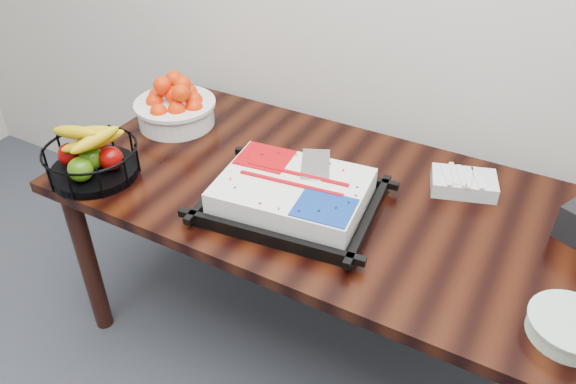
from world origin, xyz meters
The scene contains 6 objects.
table centered at (0.00, 2.00, 0.66)m, with size 1.80×0.90×0.75m.
cake_tray centered at (-0.04, 1.87, 0.80)m, with size 0.57×0.47×0.11m.
tangerine_bowl centered at (-0.71, 2.12, 0.84)m, with size 0.32×0.32×0.20m.
fruit_basket centered at (-0.73, 1.69, 0.82)m, with size 0.32×0.32×0.17m.
plate_stack centered at (0.80, 1.74, 0.78)m, with size 0.21×0.21×0.05m.
fork_bag centered at (0.41, 2.23, 0.78)m, with size 0.24×0.19×0.06m.
Camera 1 is at (0.64, 0.61, 1.85)m, focal length 35.00 mm.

